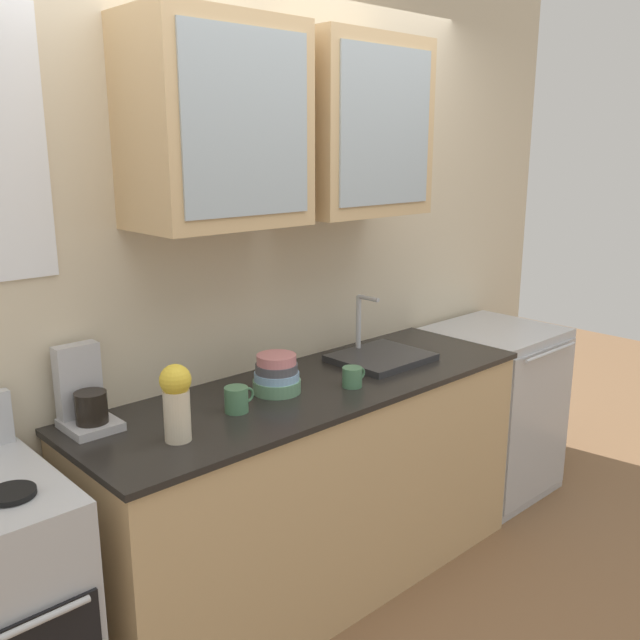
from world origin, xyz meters
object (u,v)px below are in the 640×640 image
object	(u,v)px
vase	(176,399)
coffee_maker	(84,397)
sink_faucet	(380,356)
bowl_stack	(277,375)
cup_near_sink	(353,377)
cup_near_bowls	(237,399)
dishwasher	(492,409)

from	to	relation	value
vase	coffee_maker	xyz separation A→B (m)	(-0.17, 0.32, -0.04)
sink_faucet	coffee_maker	distance (m)	1.34
sink_faucet	bowl_stack	bearing A→B (deg)	-179.87
coffee_maker	vase	bearing A→B (deg)	-61.75
sink_faucet	cup_near_sink	xyz separation A→B (m)	(-0.34, -0.16, 0.02)
sink_faucet	cup_near_sink	size ratio (longest dim) A/B	3.56
sink_faucet	coffee_maker	size ratio (longest dim) A/B	1.41
cup_near_sink	sink_faucet	bearing A→B (deg)	25.08
vase	cup_near_bowls	world-z (taller)	vase
cup_near_bowls	dishwasher	world-z (taller)	cup_near_bowls
cup_near_bowls	vase	bearing A→B (deg)	-165.83
bowl_stack	cup_near_sink	world-z (taller)	bowl_stack
sink_faucet	vase	xyz separation A→B (m)	(-1.15, -0.14, 0.12)
bowl_stack	vase	size ratio (longest dim) A/B	0.73
dishwasher	cup_near_sink	bearing A→B (deg)	-174.54
bowl_stack	cup_near_bowls	xyz separation A→B (m)	(-0.24, -0.06, -0.02)
sink_faucet	vase	world-z (taller)	sink_faucet
vase	coffee_maker	size ratio (longest dim) A/B	0.91
cup_near_sink	vase	bearing A→B (deg)	178.38
cup_near_sink	cup_near_bowls	distance (m)	0.52
dishwasher	coffee_maker	bearing A→B (deg)	174.13
sink_faucet	dishwasher	size ratio (longest dim) A/B	0.44
cup_near_sink	cup_near_bowls	bearing A→B (deg)	169.11
dishwasher	coffee_maker	distance (m)	2.29
bowl_stack	coffee_maker	size ratio (longest dim) A/B	0.66
bowl_stack	dishwasher	bearing A→B (deg)	-1.63
sink_faucet	dishwasher	bearing A→B (deg)	-2.85
sink_faucet	cup_near_bowls	world-z (taller)	sink_faucet
bowl_stack	dishwasher	size ratio (longest dim) A/B	0.21
dishwasher	bowl_stack	bearing A→B (deg)	178.37
vase	dishwasher	world-z (taller)	vase
cup_near_bowls	dishwasher	distance (m)	1.81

